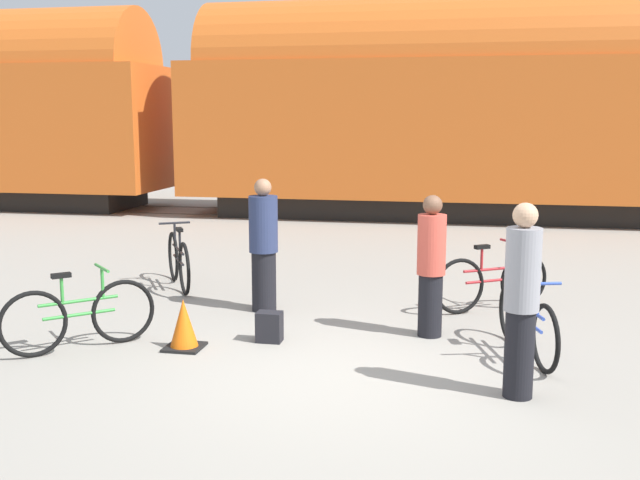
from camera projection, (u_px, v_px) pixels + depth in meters
name	position (u px, v px, depth m)	size (l,w,h in m)	color
ground_plane	(347.00, 374.00, 7.32)	(80.00, 80.00, 0.00)	gray
freight_train	(425.00, 105.00, 18.23)	(37.38, 3.18, 5.29)	black
rail_near	(420.00, 220.00, 17.99)	(49.38, 0.07, 0.01)	#4C4238
rail_far	(424.00, 213.00, 19.38)	(49.38, 0.07, 0.01)	#4C4238
bicycle_blue	(527.00, 322.00, 7.80)	(0.56, 1.65, 0.86)	black
bicycle_maroon	(492.00, 282.00, 9.65)	(1.46, 0.98, 0.90)	black
bicycle_black	(179.00, 261.00, 10.94)	(0.94, 1.52, 0.94)	black
bicycle_green	(80.00, 316.00, 8.03)	(1.24, 1.20, 0.89)	black
person_in_grey	(522.00, 300.00, 6.59)	(0.31, 0.31, 1.76)	black
person_in_navy	(264.00, 246.00, 9.57)	(0.37, 0.37, 1.71)	black
person_in_red	(431.00, 266.00, 8.46)	(0.32, 0.32, 1.62)	black
backpack	(269.00, 327.00, 8.34)	(0.28, 0.20, 0.34)	black
traffic_cone	(184.00, 326.00, 8.08)	(0.40, 0.40, 0.55)	black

